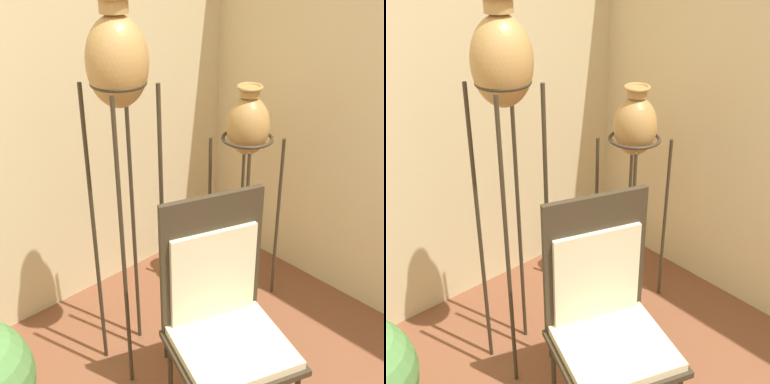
{
  "view_description": "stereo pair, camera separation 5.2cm",
  "coord_description": "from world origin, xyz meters",
  "views": [
    {
      "loc": [
        -0.71,
        -0.64,
        2.2
      ],
      "look_at": [
        1.0,
        1.21,
        0.89
      ],
      "focal_mm": 50.0,
      "sensor_mm": 36.0,
      "label": 1
    },
    {
      "loc": [
        -0.67,
        -0.67,
        2.2
      ],
      "look_at": [
        1.0,
        1.21,
        0.89
      ],
      "focal_mm": 50.0,
      "sensor_mm": 36.0,
      "label": 2
    }
  ],
  "objects": [
    {
      "name": "vase_stand_tall",
      "position": [
        0.57,
        1.21,
        1.59
      ],
      "size": [
        0.27,
        0.27,
        1.92
      ],
      "color": "#382D1E",
      "rests_on": "ground_plane"
    },
    {
      "name": "vase_stand_medium",
      "position": [
        1.43,
        1.21,
        1.11
      ],
      "size": [
        0.31,
        0.31,
        1.38
      ],
      "color": "#382D1E",
      "rests_on": "ground_plane"
    },
    {
      "name": "chair",
      "position": [
        0.66,
        0.64,
        0.62
      ],
      "size": [
        0.65,
        0.63,
        1.15
      ],
      "rotation": [
        0.0,
        0.0,
        -0.34
      ],
      "color": "#382D1E",
      "rests_on": "ground_plane"
    }
  ]
}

